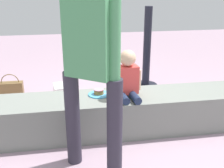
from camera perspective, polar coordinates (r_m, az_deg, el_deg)
The scene contains 13 objects.
ground_plane at distance 3.02m, azimuth 1.19°, elevation -9.47°, with size 12.00×12.00×0.00m, color #A4899A.
concrete_ledge at distance 2.93m, azimuth 1.21°, elevation -6.09°, with size 2.87×0.51×0.40m, color gray.
child_seated at distance 2.76m, azimuth 3.27°, elevation 1.45°, with size 0.28×0.32×0.48m.
adult_standing at distance 2.04m, azimuth -4.41°, elevation 7.47°, with size 0.44×0.38×1.74m.
cake_plate at distance 2.87m, azimuth -2.75°, elevation -1.86°, with size 0.22×0.22×0.07m.
gift_bag at distance 3.67m, azimuth 2.63°, elevation -0.90°, with size 0.25×0.11×0.39m.
railing_post at distance 4.09m, azimuth 7.17°, elevation 5.37°, with size 0.36×0.36×1.19m.
water_bottle_near_gift at distance 3.57m, azimuth -19.72°, elevation -4.33°, with size 0.06×0.06×0.18m.
water_bottle_far_side at distance 3.50m, azimuth -4.61°, elevation -3.47°, with size 0.07×0.07×0.20m.
party_cup_red at distance 3.58m, azimuth -15.59°, elevation -4.33°, with size 0.07×0.07×0.11m, color red.
cake_box_white at distance 3.96m, azimuth -9.65°, elevation -1.12°, with size 0.31×0.29×0.14m, color white.
handbag_black_leather at distance 3.61m, azimuth 13.62°, elevation -3.12°, with size 0.29×0.13×0.29m.
handbag_brown_canvas at distance 4.07m, azimuth -20.21°, elevation -0.94°, with size 0.33×0.12×0.33m.
Camera 1 is at (-0.49, -2.57, 1.51)m, focal length 44.14 mm.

